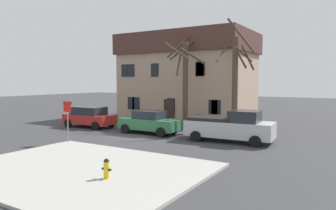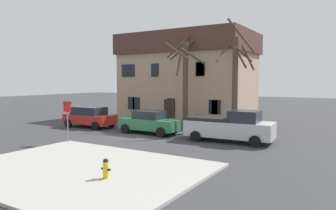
{
  "view_description": "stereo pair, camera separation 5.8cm",
  "coord_description": "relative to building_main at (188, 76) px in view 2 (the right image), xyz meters",
  "views": [
    {
      "loc": [
        13.63,
        -17.01,
        3.8
      ],
      "look_at": [
        1.52,
        2.83,
        2.02
      ],
      "focal_mm": 33.99,
      "sensor_mm": 36.0,
      "label": 1
    },
    {
      "loc": [
        13.68,
        -16.98,
        3.8
      ],
      "look_at": [
        1.52,
        2.83,
        2.02
      ],
      "focal_mm": 33.99,
      "sensor_mm": 36.0,
      "label": 2
    }
  ],
  "objects": [
    {
      "name": "pickup_truck_silver",
      "position": [
        8.18,
        -9.81,
        -3.32
      ],
      "size": [
        5.5,
        2.5,
        1.99
      ],
      "color": "#B7BABF",
      "rests_on": "ground_plane"
    },
    {
      "name": "fire_hydrant",
      "position": [
        7.0,
        -19.76,
        -3.77
      ],
      "size": [
        0.42,
        0.22,
        0.76
      ],
      "color": "gold",
      "rests_on": "sidewalk_slab"
    },
    {
      "name": "sidewalk_slab",
      "position": [
        5.0,
        -19.24,
        -4.22
      ],
      "size": [
        10.35,
        7.98,
        0.12
      ],
      "primitive_type": "cube",
      "color": "#A8A59E",
      "rests_on": "ground_plane"
    },
    {
      "name": "tree_bare_near",
      "position": [
        2.68,
        -5.61,
        -0.32
      ],
      "size": [
        3.12,
        3.1,
        7.61
      ],
      "color": "#4C3D2D",
      "rests_on": "ground_plane"
    },
    {
      "name": "ground_plane",
      "position": [
        1.47,
        -11.57,
        -4.28
      ],
      "size": [
        120.0,
        120.0,
        0.0
      ],
      "primitive_type": "plane",
      "color": "#38383A"
    },
    {
      "name": "car_green_sedan",
      "position": [
        2.17,
        -9.94,
        -3.45
      ],
      "size": [
        4.5,
        1.96,
        1.66
      ],
      "color": "#2D6B42",
      "rests_on": "ground_plane"
    },
    {
      "name": "car_red_wagon",
      "position": [
        -3.82,
        -9.93,
        -3.4
      ],
      "size": [
        4.44,
        2.1,
        1.68
      ],
      "color": "#AD231E",
      "rests_on": "ground_plane"
    },
    {
      "name": "tree_bare_mid",
      "position": [
        6.8,
        -5.02,
        -0.29
      ],
      "size": [
        2.81,
        2.78,
        8.33
      ],
      "color": "#4C3D2D",
      "rests_on": "ground_plane"
    },
    {
      "name": "building_main",
      "position": [
        0.0,
        0.0,
        0.0
      ],
      "size": [
        12.72,
        8.16,
        8.41
      ],
      "color": "tan",
      "rests_on": "ground_plane"
    },
    {
      "name": "street_sign_pole",
      "position": [
        0.07,
        -15.54,
        -2.48
      ],
      "size": [
        0.76,
        0.07,
        2.57
      ],
      "color": "slate",
      "rests_on": "ground_plane"
    }
  ]
}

